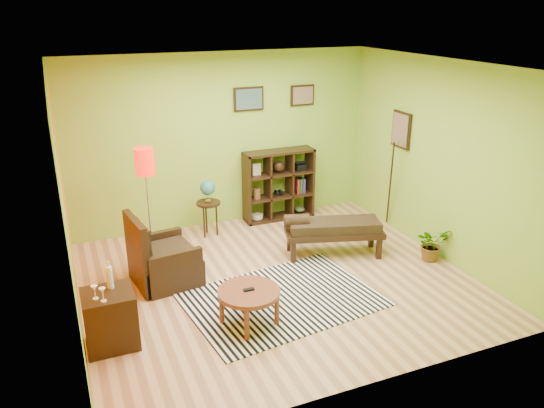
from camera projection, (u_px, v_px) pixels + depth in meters
name	position (u px, v px, depth m)	size (l,w,h in m)	color
ground	(277.00, 280.00, 7.10)	(5.00, 5.00, 0.00)	tan
room_shell	(270.00, 151.00, 6.44)	(5.04, 4.54, 2.82)	#89BA39
zebra_rug	(282.00, 299.00, 6.64)	(2.32, 1.63, 0.01)	white
coffee_table	(249.00, 295.00, 6.01)	(0.72, 0.72, 0.46)	brown
armchair	(161.00, 262.00, 6.95)	(0.90, 0.90, 0.97)	black
side_cabinet	(110.00, 319.00, 5.66)	(0.54, 0.49, 0.95)	black
floor_lamp	(146.00, 173.00, 6.91)	(0.26, 0.26, 1.74)	silver
globe_table	(208.00, 194.00, 8.25)	(0.38, 0.38, 0.92)	black
cube_shelf	(280.00, 185.00, 8.97)	(1.20, 0.35, 1.20)	black
bench	(331.00, 228.00, 7.69)	(1.50, 0.89, 0.66)	black
potted_plant	(431.00, 247.00, 7.61)	(0.44, 0.49, 0.38)	#26661E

